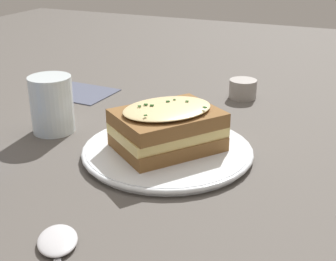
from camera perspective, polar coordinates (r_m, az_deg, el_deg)
The scene contains 7 objects.
ground_plane at distance 0.76m, azimuth 0.75°, elevation -2.21°, with size 2.40×2.40×0.00m, color #514C47.
dinner_plate at distance 0.74m, azimuth -0.00°, elevation -2.50°, with size 0.27×0.27×0.01m.
sandwich at distance 0.72m, azimuth 0.01°, elevation 0.38°, with size 0.18×0.19×0.07m.
water_glass at distance 0.84m, azimuth -13.98°, elevation 3.10°, with size 0.07×0.07×0.10m, color silver.
spoon at distance 0.55m, azimuth -13.33°, elevation -13.51°, with size 0.12×0.16×0.01m.
napkin at distance 1.05m, azimuth -10.75°, elevation 4.61°, with size 0.14×0.12×0.00m, color #4C5166.
condiment_pot at distance 1.01m, azimuth 9.10°, elevation 5.03°, with size 0.06×0.06×0.04m, color gray.
Camera 1 is at (0.27, -0.64, 0.32)m, focal length 50.00 mm.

